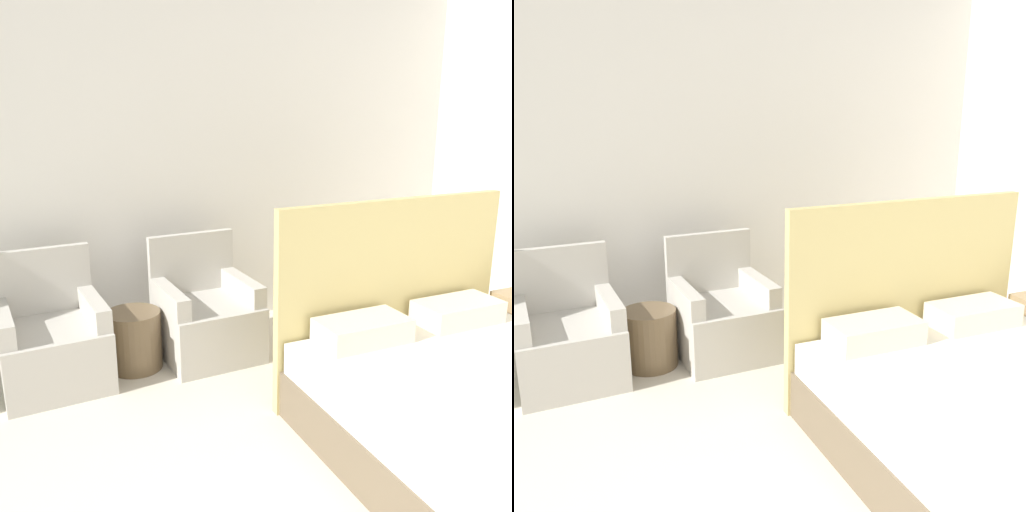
{
  "view_description": "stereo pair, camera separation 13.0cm",
  "coord_description": "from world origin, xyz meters",
  "views": [
    {
      "loc": [
        -0.93,
        -0.23,
        1.82
      ],
      "look_at": [
        0.55,
        2.96,
        0.85
      ],
      "focal_mm": 40.0,
      "sensor_mm": 36.0,
      "label": 1
    },
    {
      "loc": [
        -0.81,
        -0.29,
        1.82
      ],
      "look_at": [
        0.55,
        2.96,
        0.85
      ],
      "focal_mm": 40.0,
      "sensor_mm": 36.0,
      "label": 2
    }
  ],
  "objects": [
    {
      "name": "wall_back",
      "position": [
        0.0,
        4.07,
        1.45
      ],
      "size": [
        10.0,
        0.06,
        2.9
      ],
      "color": "silver",
      "rests_on": "ground_plane"
    },
    {
      "name": "bed",
      "position": [
        1.26,
        1.47,
        0.27
      ],
      "size": [
        1.62,
        2.23,
        1.24
      ],
      "color": "brown",
      "rests_on": "ground_plane"
    },
    {
      "name": "armchair_near_window_left",
      "position": [
        -0.7,
        3.44,
        0.26
      ],
      "size": [
        0.69,
        0.7,
        0.86
      ],
      "rotation": [
        0.0,
        0.0,
        0.06
      ],
      "color": "#B7B2A8",
      "rests_on": "ground_plane"
    },
    {
      "name": "armchair_near_window_right",
      "position": [
        0.37,
        3.44,
        0.26
      ],
      "size": [
        0.68,
        0.69,
        0.86
      ],
      "rotation": [
        0.0,
        0.0,
        0.04
      ],
      "color": "#B7B2A8",
      "rests_on": "ground_plane"
    },
    {
      "name": "side_table",
      "position": [
        -0.16,
        3.44,
        0.21
      ],
      "size": [
        0.38,
        0.38,
        0.41
      ],
      "color": "brown",
      "rests_on": "ground_plane"
    }
  ]
}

